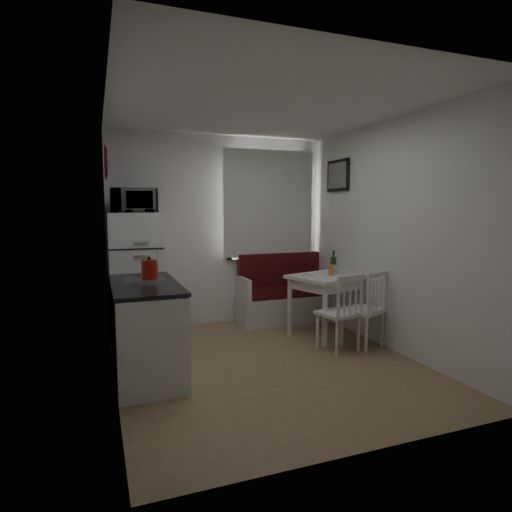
{
  "coord_description": "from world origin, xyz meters",
  "views": [
    {
      "loc": [
        -1.62,
        -3.99,
        1.61
      ],
      "look_at": [
        0.07,
        0.5,
        1.07
      ],
      "focal_mm": 30.0,
      "sensor_mm": 36.0,
      "label": 1
    }
  ],
  "objects_px": {
    "fridge": "(136,276)",
    "bench": "(284,299)",
    "chair_left": "(343,305)",
    "chair_right": "(368,301)",
    "kitchen_counter": "(146,328)",
    "dining_table": "(332,281)",
    "kettle": "(149,270)",
    "wine_bottle": "(333,262)",
    "microwave": "(134,200)"
  },
  "relations": [
    {
      "from": "chair_left",
      "to": "microwave",
      "type": "relative_size",
      "value": 0.93
    },
    {
      "from": "chair_left",
      "to": "microwave",
      "type": "distance_m",
      "value": 2.74
    },
    {
      "from": "chair_right",
      "to": "microwave",
      "type": "height_order",
      "value": "microwave"
    },
    {
      "from": "chair_right",
      "to": "wine_bottle",
      "type": "height_order",
      "value": "wine_bottle"
    },
    {
      "from": "fridge",
      "to": "microwave",
      "type": "xyz_separation_m",
      "value": [
        0.0,
        -0.05,
        0.92
      ]
    },
    {
      "from": "dining_table",
      "to": "microwave",
      "type": "bearing_deg",
      "value": 146.48
    },
    {
      "from": "kitchen_counter",
      "to": "bench",
      "type": "height_order",
      "value": "kitchen_counter"
    },
    {
      "from": "kitchen_counter",
      "to": "fridge",
      "type": "bearing_deg",
      "value": 89.1
    },
    {
      "from": "chair_right",
      "to": "fridge",
      "type": "xyz_separation_m",
      "value": [
        -2.43,
        1.37,
        0.22
      ]
    },
    {
      "from": "kitchen_counter",
      "to": "chair_right",
      "type": "xyz_separation_m",
      "value": [
        2.45,
        -0.13,
        0.1
      ]
    },
    {
      "from": "kitchen_counter",
      "to": "microwave",
      "type": "xyz_separation_m",
      "value": [
        0.02,
        1.19,
        1.25
      ]
    },
    {
      "from": "kitchen_counter",
      "to": "bench",
      "type": "bearing_deg",
      "value": 33.05
    },
    {
      "from": "dining_table",
      "to": "chair_right",
      "type": "relative_size",
      "value": 2.2
    },
    {
      "from": "kitchen_counter",
      "to": "dining_table",
      "type": "xyz_separation_m",
      "value": [
        2.37,
        0.54,
        0.23
      ]
    },
    {
      "from": "chair_right",
      "to": "microwave",
      "type": "relative_size",
      "value": 1.04
    },
    {
      "from": "dining_table",
      "to": "chair_left",
      "type": "height_order",
      "value": "chair_left"
    },
    {
      "from": "dining_table",
      "to": "bench",
      "type": "bearing_deg",
      "value": 91.66
    },
    {
      "from": "chair_left",
      "to": "chair_right",
      "type": "xyz_separation_m",
      "value": [
        0.32,
        -0.0,
        0.01
      ]
    },
    {
      "from": "chair_right",
      "to": "fridge",
      "type": "bearing_deg",
      "value": 127.29
    },
    {
      "from": "kitchen_counter",
      "to": "wine_bottle",
      "type": "height_order",
      "value": "kitchen_counter"
    },
    {
      "from": "kitchen_counter",
      "to": "chair_right",
      "type": "bearing_deg",
      "value": -2.97
    },
    {
      "from": "bench",
      "to": "kettle",
      "type": "relative_size",
      "value": 5.69
    },
    {
      "from": "kitchen_counter",
      "to": "kettle",
      "type": "height_order",
      "value": "kitchen_counter"
    },
    {
      "from": "fridge",
      "to": "chair_right",
      "type": "bearing_deg",
      "value": -29.44
    },
    {
      "from": "chair_left",
      "to": "kettle",
      "type": "relative_size",
      "value": 2.06
    },
    {
      "from": "kitchen_counter",
      "to": "dining_table",
      "type": "relative_size",
      "value": 1.1
    },
    {
      "from": "dining_table",
      "to": "fridge",
      "type": "bearing_deg",
      "value": 145.36
    },
    {
      "from": "kitchen_counter",
      "to": "microwave",
      "type": "distance_m",
      "value": 1.73
    },
    {
      "from": "bench",
      "to": "microwave",
      "type": "xyz_separation_m",
      "value": [
        -2.06,
        -0.16,
        1.38
      ]
    },
    {
      "from": "wine_bottle",
      "to": "chair_right",
      "type": "bearing_deg",
      "value": -90.0
    },
    {
      "from": "dining_table",
      "to": "microwave",
      "type": "relative_size",
      "value": 2.28
    },
    {
      "from": "fridge",
      "to": "kettle",
      "type": "relative_size",
      "value": 6.57
    },
    {
      "from": "dining_table",
      "to": "microwave",
      "type": "xyz_separation_m",
      "value": [
        -2.36,
        0.66,
        1.02
      ]
    },
    {
      "from": "fridge",
      "to": "bench",
      "type": "bearing_deg",
      "value": 3.09
    },
    {
      "from": "kitchen_counter",
      "to": "kettle",
      "type": "distance_m",
      "value": 0.57
    },
    {
      "from": "kitchen_counter",
      "to": "kettle",
      "type": "relative_size",
      "value": 5.57
    },
    {
      "from": "microwave",
      "to": "kettle",
      "type": "bearing_deg",
      "value": -88.53
    },
    {
      "from": "chair_left",
      "to": "chair_right",
      "type": "bearing_deg",
      "value": -12.6
    },
    {
      "from": "kitchen_counter",
      "to": "fridge",
      "type": "xyz_separation_m",
      "value": [
        0.02,
        1.24,
        0.32
      ]
    },
    {
      "from": "dining_table",
      "to": "kettle",
      "type": "xyz_separation_m",
      "value": [
        -2.33,
        -0.51,
        0.33
      ]
    },
    {
      "from": "kettle",
      "to": "wine_bottle",
      "type": "xyz_separation_m",
      "value": [
        2.4,
        0.61,
        -0.1
      ]
    },
    {
      "from": "fridge",
      "to": "microwave",
      "type": "distance_m",
      "value": 0.93
    },
    {
      "from": "wine_bottle",
      "to": "kitchen_counter",
      "type": "bearing_deg",
      "value": -165.46
    },
    {
      "from": "chair_left",
      "to": "dining_table",
      "type": "bearing_deg",
      "value": 56.97
    },
    {
      "from": "fridge",
      "to": "dining_table",
      "type": "bearing_deg",
      "value": -16.75
    },
    {
      "from": "dining_table",
      "to": "chair_right",
      "type": "distance_m",
      "value": 0.68
    },
    {
      "from": "fridge",
      "to": "wine_bottle",
      "type": "height_order",
      "value": "fridge"
    },
    {
      "from": "chair_left",
      "to": "chair_right",
      "type": "relative_size",
      "value": 0.89
    },
    {
      "from": "kitchen_counter",
      "to": "wine_bottle",
      "type": "bearing_deg",
      "value": 14.54
    },
    {
      "from": "bench",
      "to": "chair_left",
      "type": "distance_m",
      "value": 1.5
    }
  ]
}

